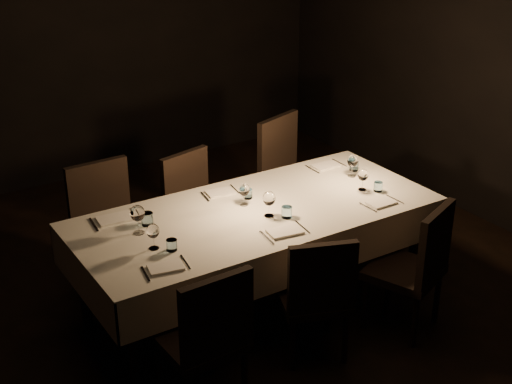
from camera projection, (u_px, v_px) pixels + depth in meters
room at (256, 107)px, 4.57m from camera, size 5.01×6.01×3.01m
dining_table at (256, 220)px, 4.91m from camera, size 2.52×1.12×0.76m
chair_near_left at (207, 334)px, 3.99m from camera, size 0.46×0.46×0.93m
place_setting_near_left at (161, 245)px, 4.28m from camera, size 0.31×0.39×0.17m
chair_near_center at (317, 292)px, 4.42m from camera, size 0.55×0.55×0.89m
place_setting_near_center at (278, 212)px, 4.70m from camera, size 0.33×0.40×0.18m
chair_near_right at (417, 263)px, 4.71m from camera, size 0.58×0.58×0.93m
place_setting_near_right at (372, 186)px, 5.10m from camera, size 0.29×0.39×0.16m
chair_far_left at (107, 223)px, 5.20m from camera, size 0.49×0.49×0.98m
place_setting_far_left at (133, 216)px, 4.62m from camera, size 0.36×0.42×0.20m
chair_far_center at (195, 206)px, 5.52m from camera, size 0.54×0.54×0.93m
place_setting_far_center at (237, 192)px, 5.01m from camera, size 0.30×0.39×0.16m
chair_far_right at (289, 172)px, 6.02m from camera, size 0.63×0.63×1.03m
place_setting_far_right at (345, 164)px, 5.48m from camera, size 0.31×0.40×0.17m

